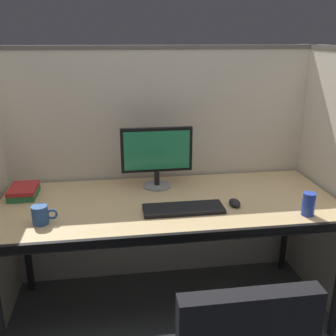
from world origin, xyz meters
name	(u,v)px	position (x,y,z in m)	size (l,w,h in m)	color
cubicle_partition_rear	(160,168)	(0.00, 0.74, 0.79)	(2.21, 0.06, 1.57)	beige
desk	(170,210)	(0.00, 0.29, 0.69)	(1.90, 0.80, 0.74)	tan
monitor_center	(157,153)	(-0.04, 0.53, 0.96)	(0.43, 0.17, 0.37)	gray
keyboard_main	(183,209)	(0.06, 0.16, 0.75)	(0.43, 0.15, 0.02)	black
computer_mouse	(235,203)	(0.35, 0.19, 0.76)	(0.06, 0.10, 0.04)	black
coffee_mug	(41,215)	(-0.67, 0.11, 0.79)	(0.13, 0.08, 0.09)	#264C8C
soda_can	(309,204)	(0.69, 0.02, 0.80)	(0.07, 0.07, 0.12)	#263FB2
book_stack	(24,191)	(-0.83, 0.49, 0.77)	(0.15, 0.22, 0.06)	#26723F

